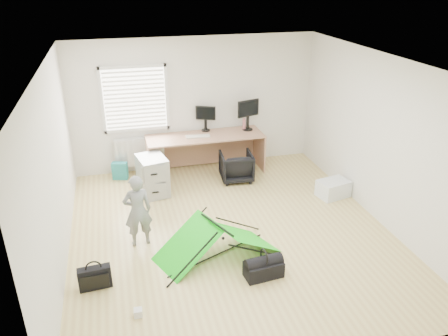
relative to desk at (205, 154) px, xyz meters
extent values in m
plane|color=tan|center=(-0.11, -2.32, -0.40)|extent=(5.50, 5.50, 0.00)
cube|color=silver|center=(-0.11, 0.43, 0.95)|extent=(5.00, 0.02, 2.70)
cube|color=silver|center=(-1.31, 0.39, 1.15)|extent=(1.20, 0.06, 1.20)
cube|color=silver|center=(-1.31, 0.35, 0.05)|extent=(1.00, 0.12, 0.60)
cube|color=#AA7A5F|center=(0.00, 0.00, 0.00)|extent=(2.37, 0.76, 0.81)
cube|color=#999C9E|center=(-1.16, -0.69, -0.03)|extent=(0.59, 0.71, 0.74)
cube|color=black|center=(0.08, 0.28, 0.60)|extent=(0.41, 0.24, 0.39)
cube|color=black|center=(0.93, 0.12, 0.64)|extent=(0.50, 0.25, 0.47)
cube|color=beige|center=(-0.15, -0.03, 0.41)|extent=(0.49, 0.20, 0.02)
cylinder|color=#AB6064|center=(0.87, 0.15, 0.52)|extent=(0.09, 0.09, 0.24)
imported|color=black|center=(0.51, -0.51, -0.11)|extent=(0.66, 0.68, 0.58)
imported|color=gray|center=(-1.54, -2.30, 0.18)|extent=(0.45, 0.32, 1.16)
cube|color=silver|center=(2.06, -1.64, -0.25)|extent=(0.63, 0.50, 0.31)
cube|color=teal|center=(-1.74, 0.10, -0.22)|extent=(0.32, 0.21, 0.36)
cube|color=black|center=(-2.20, -3.19, -0.24)|extent=(0.43, 0.16, 0.32)
cube|color=silver|center=(-1.70, -3.87, -0.35)|extent=(0.11, 0.11, 0.10)
cube|color=black|center=(0.04, -3.53, -0.29)|extent=(0.55, 0.32, 0.23)
camera|label=1|loc=(-1.72, -8.10, 3.47)|focal=35.00mm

